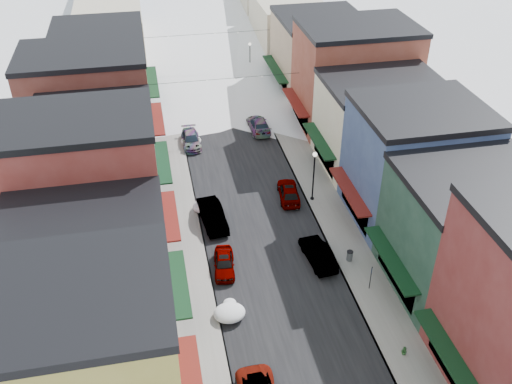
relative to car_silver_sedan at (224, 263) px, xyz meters
name	(u,v)px	position (x,y,z in m)	size (l,w,h in m)	color
road	(205,66)	(3.88, 43.16, -0.66)	(10.00, 160.00, 0.01)	black
sidewalk_left	(158,69)	(-2.72, 43.16, -0.59)	(3.20, 160.00, 0.15)	gray
sidewalk_right	(250,62)	(10.48, 43.16, -0.59)	(3.20, 160.00, 0.15)	gray
curb_left	(169,68)	(-1.17, 43.16, -0.59)	(0.10, 160.00, 0.15)	slate
curb_right	(240,62)	(8.93, 43.16, -0.59)	(0.10, 160.00, 0.15)	slate
bldg_l_yellow	(82,372)	(-9.31, -12.84, 5.09)	(11.30, 8.70, 11.50)	#AE9F40
bldg_l_cream	(91,277)	(-9.31, -4.34, 4.09)	(11.30, 8.20, 9.50)	#BBAB96
bldg_l_brick_near	(85,192)	(-9.81, 3.66, 5.59)	(12.30, 8.20, 12.50)	maroon
bldg_l_grayblue	(99,156)	(-9.31, 12.16, 3.84)	(11.30, 9.20, 9.00)	#798AA1
bldg_l_brick_far	(89,104)	(-10.31, 21.16, 4.84)	(13.30, 9.20, 11.00)	maroon
bldg_l_tan	(102,71)	(-9.31, 31.16, 4.34)	(11.30, 11.20, 10.00)	tan
bldg_r_green	(467,232)	(17.07, -4.84, 4.09)	(11.30, 9.20, 9.50)	#1D3C2F
bldg_r_blue	(415,163)	(17.07, 4.16, 4.59)	(11.30, 9.20, 10.50)	#344875
bldg_r_cream	(379,123)	(17.57, 13.16, 3.84)	(12.30, 9.20, 9.00)	#EFE8C0
bldg_r_brick_far	(354,76)	(18.07, 22.16, 5.09)	(13.30, 9.20, 11.50)	brown
bldg_r_tan	(319,54)	(17.07, 32.16, 4.09)	(11.30, 11.20, 9.50)	tan
overhead_cables	(215,54)	(3.88, 30.66, 5.53)	(16.40, 15.04, 0.04)	black
car_silver_sedan	(224,263)	(0.00, 0.00, 0.00)	(1.58, 3.92, 1.34)	#A1A2A9
car_dark_hatch	(213,215)	(-0.05, 6.19, 0.17)	(1.77, 5.09, 1.68)	black
car_silver_wagon	(191,140)	(-0.42, 20.55, 0.00)	(1.88, 4.63, 1.35)	#919298
car_green_sedan	(318,253)	(7.49, -0.46, 0.10)	(1.63, 4.68, 1.54)	black
car_gray_suv	(289,192)	(7.38, 8.59, 0.10)	(1.81, 4.50, 1.53)	#9A9DA3
car_black_sedan	(259,125)	(7.38, 22.41, 0.06)	(2.05, 5.05, 1.47)	black
car_lane_silver	(202,76)	(2.85, 37.44, 0.13)	(1.88, 4.68, 1.59)	gray
car_lane_white	(213,44)	(6.00, 50.03, 0.00)	(2.21, 4.80, 1.33)	silver
parking_sign	(371,276)	(10.33, -4.44, 0.73)	(0.14, 0.27, 2.14)	black
trash_can	(350,256)	(9.95, -1.01, -0.08)	(0.51, 0.51, 0.87)	slate
streetlamp_near	(314,170)	(9.44, 7.86, 2.61)	(0.41, 0.41, 4.96)	black
streetlamp_far	(250,55)	(9.46, 38.16, 2.31)	(0.37, 0.37, 4.49)	black
planter_far	(404,351)	(10.33, -10.78, -0.21)	(0.34, 0.34, 0.61)	#275024
snow_pile_near	(230,312)	(-0.40, -5.04, -0.21)	(2.28, 2.60, 0.97)	white
snow_pile_mid	(206,206)	(-0.40, 8.31, -0.19)	(2.35, 2.64, 0.99)	white
snow_pile_far	(191,140)	(-0.40, 20.79, -0.22)	(2.19, 2.55, 0.93)	white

